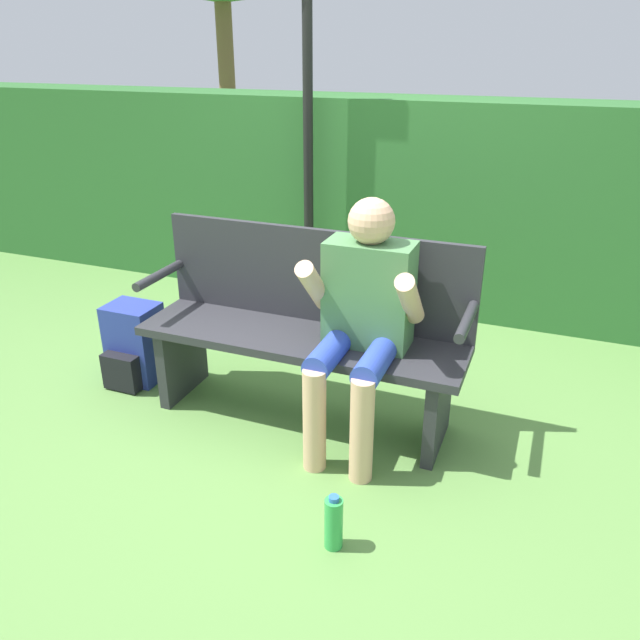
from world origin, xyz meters
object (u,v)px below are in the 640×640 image
at_px(park_bench, 305,327).
at_px(signpost, 308,123).
at_px(person_seated, 362,313).
at_px(water_bottle, 334,523).
at_px(backpack, 134,346).

relative_size(park_bench, signpost, 0.70).
bearing_deg(person_seated, water_bottle, -79.17).
bearing_deg(signpost, backpack, -109.56).
relative_size(park_bench, backpack, 3.59).
height_order(park_bench, water_bottle, park_bench).
relative_size(person_seated, backpack, 2.57).
height_order(person_seated, backpack, person_seated).
relative_size(park_bench, water_bottle, 6.85).
xyz_separation_m(person_seated, backpack, (-1.44, 0.07, -0.47)).
bearing_deg(person_seated, park_bench, 160.08).
height_order(backpack, water_bottle, backpack).
relative_size(person_seated, signpost, 0.50).
bearing_deg(person_seated, backpack, 177.04).
height_order(park_bench, signpost, signpost).
xyz_separation_m(park_bench, person_seated, (0.35, -0.13, 0.19)).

